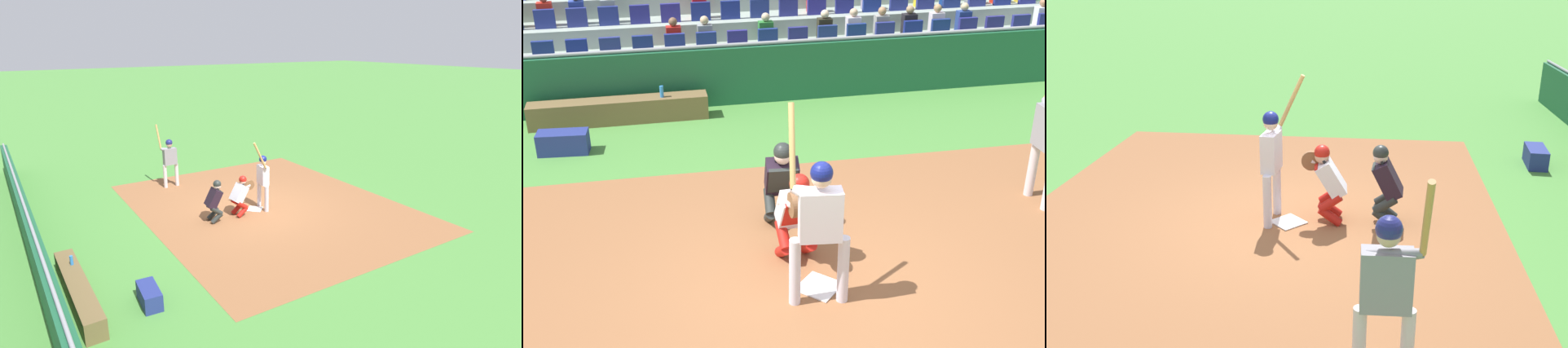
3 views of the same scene
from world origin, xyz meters
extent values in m
plane|color=#488639|center=(0.00, 0.00, 0.00)|extent=(160.00, 160.00, 0.00)
cube|color=brown|center=(0.00, 0.50, 0.00)|extent=(9.52, 7.74, 0.01)
cube|color=white|center=(0.00, 0.00, 0.02)|extent=(0.62, 0.62, 0.02)
cylinder|color=silver|center=(-0.19, 0.29, 0.42)|extent=(0.15, 0.15, 0.83)
cylinder|color=silver|center=(0.34, 0.22, 0.42)|extent=(0.15, 0.15, 0.83)
cube|color=silver|center=(0.07, 0.25, 1.12)|extent=(0.48, 0.28, 0.59)
sphere|color=beige|center=(0.07, 0.25, 1.57)|extent=(0.21, 0.21, 0.21)
sphere|color=navy|center=(0.07, 0.25, 1.62)|extent=(0.24, 0.24, 0.24)
cylinder|color=silver|center=(0.12, 0.22, 1.40)|extent=(0.49, 0.20, 0.14)
cylinder|color=silver|center=(0.31, 0.20, 1.40)|extent=(0.18, 0.16, 0.13)
cylinder|color=#B4894C|center=(0.33, -0.02, 1.84)|extent=(0.13, 0.44, 0.84)
sphere|color=black|center=(0.36, 0.17, 1.43)|extent=(0.06, 0.06, 0.06)
cylinder|color=red|center=(-0.03, -0.65, 0.15)|extent=(0.16, 0.39, 0.34)
cylinder|color=red|center=(-0.03, -0.65, 0.37)|extent=(0.16, 0.39, 0.33)
cylinder|color=red|center=(0.29, -0.63, 0.15)|extent=(0.16, 0.39, 0.34)
cylinder|color=red|center=(0.29, -0.63, 0.37)|extent=(0.16, 0.39, 0.33)
cube|color=silver|center=(0.13, -0.65, 0.72)|extent=(0.44, 0.51, 0.59)
cube|color=red|center=(0.13, -0.54, 0.72)|extent=(0.39, 0.30, 0.42)
sphere|color=tan|center=(0.12, -0.51, 1.06)|extent=(0.22, 0.22, 0.22)
cube|color=black|center=(0.12, -0.51, 1.06)|extent=(0.20, 0.15, 0.19)
sphere|color=red|center=(0.12, -0.51, 1.12)|extent=(0.24, 0.24, 0.24)
cylinder|color=brown|center=(0.24, -0.34, 0.95)|extent=(0.08, 0.30, 0.30)
cylinder|color=silver|center=(0.27, -0.51, 0.88)|extent=(0.17, 0.40, 0.22)
cylinder|color=#272B29|center=(-0.03, -1.47, 0.15)|extent=(0.17, 0.39, 0.34)
cylinder|color=#272B29|center=(-0.03, -1.47, 0.37)|extent=(0.17, 0.39, 0.33)
cylinder|color=#272B29|center=(0.29, -1.50, 0.15)|extent=(0.17, 0.39, 0.34)
cylinder|color=#272B29|center=(0.29, -1.50, 0.37)|extent=(0.17, 0.39, 0.33)
cube|color=black|center=(0.13, -1.51, 0.72)|extent=(0.46, 0.50, 0.60)
cube|color=#272B29|center=(0.14, -1.39, 0.72)|extent=(0.40, 0.29, 0.43)
sphere|color=beige|center=(0.14, -1.38, 1.08)|extent=(0.22, 0.22, 0.22)
cube|color=black|center=(0.14, -1.38, 1.08)|extent=(0.21, 0.14, 0.19)
sphere|color=#272B29|center=(0.14, -1.38, 1.14)|extent=(0.24, 0.24, 0.24)
cube|color=navy|center=(3.16, -4.52, 0.18)|extent=(0.84, 0.43, 0.37)
cylinder|color=silver|center=(-3.58, -1.13, 0.42)|extent=(0.13, 0.13, 0.84)
cube|color=gray|center=(-3.57, -1.35, 1.14)|extent=(0.23, 0.47, 0.60)
sphere|color=#D0A489|center=(-3.57, -1.35, 1.59)|extent=(0.22, 0.22, 0.22)
sphere|color=navy|center=(-3.57, -1.35, 1.65)|extent=(0.24, 0.24, 0.24)
cylinder|color=gray|center=(-3.60, -1.40, 1.42)|extent=(0.13, 0.50, 0.14)
cylinder|color=gray|center=(-3.59, -1.59, 1.42)|extent=(0.14, 0.18, 0.13)
cylinder|color=tan|center=(-3.81, -1.64, 1.85)|extent=(0.45, 0.09, 0.84)
sphere|color=black|center=(-3.62, -1.65, 1.45)|extent=(0.06, 0.06, 0.06)
camera|label=1|loc=(10.72, -6.76, 5.09)|focal=29.65mm
camera|label=2|loc=(1.78, 6.33, 4.76)|focal=47.38mm
camera|label=3|loc=(-8.20, -1.09, 3.82)|focal=40.42mm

